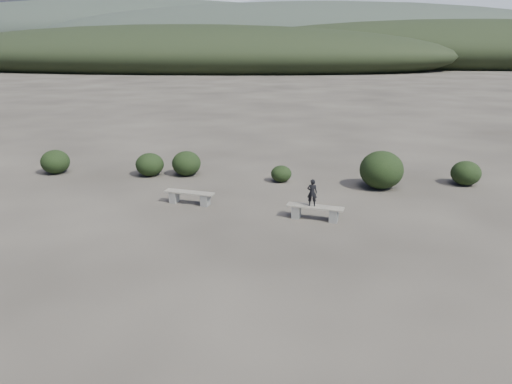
# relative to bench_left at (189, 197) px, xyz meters

# --- Properties ---
(ground) EXTENTS (1200.00, 1200.00, 0.00)m
(ground) POSITION_rel_bench_left_xyz_m (2.13, -5.26, -0.29)
(ground) COLOR #322D26
(ground) RESTS_ON ground
(bench_left) EXTENTS (1.95, 0.76, 0.48)m
(bench_left) POSITION_rel_bench_left_xyz_m (0.00, 0.00, 0.00)
(bench_left) COLOR slate
(bench_left) RESTS_ON ground
(bench_right) EXTENTS (1.99, 0.78, 0.49)m
(bench_right) POSITION_rel_bench_left_xyz_m (4.68, -1.19, 0.01)
(bench_right) COLOR slate
(bench_right) RESTS_ON ground
(seated_person) EXTENTS (0.35, 0.23, 0.94)m
(seated_person) POSITION_rel_bench_left_xyz_m (4.56, -1.17, 0.67)
(seated_person) COLOR black
(seated_person) RESTS_ON bench_right
(shrub_a) EXTENTS (1.26, 1.26, 1.03)m
(shrub_a) POSITION_rel_bench_left_xyz_m (-2.74, 3.78, 0.23)
(shrub_a) COLOR black
(shrub_a) RESTS_ON ground
(shrub_b) EXTENTS (1.30, 1.30, 1.11)m
(shrub_b) POSITION_rel_bench_left_xyz_m (-1.10, 4.00, 0.27)
(shrub_b) COLOR black
(shrub_b) RESTS_ON ground
(shrub_c) EXTENTS (0.89, 0.89, 0.71)m
(shrub_c) POSITION_rel_bench_left_xyz_m (3.23, 3.43, 0.07)
(shrub_c) COLOR black
(shrub_c) RESTS_ON ground
(shrub_d) EXTENTS (1.79, 1.79, 1.57)m
(shrub_d) POSITION_rel_bench_left_xyz_m (7.39, 2.91, 0.49)
(shrub_d) COLOR black
(shrub_d) RESTS_ON ground
(shrub_e) EXTENTS (1.24, 1.24, 1.03)m
(shrub_e) POSITION_rel_bench_left_xyz_m (11.02, 3.81, 0.23)
(shrub_e) COLOR black
(shrub_e) RESTS_ON ground
(shrub_f) EXTENTS (1.29, 1.29, 1.10)m
(shrub_f) POSITION_rel_bench_left_xyz_m (-7.18, 3.68, 0.26)
(shrub_f) COLOR black
(shrub_f) RESTS_ON ground
(mountain_ridges) EXTENTS (500.00, 400.00, 56.00)m
(mountain_ridges) POSITION_rel_bench_left_xyz_m (-5.35, 333.80, 10.55)
(mountain_ridges) COLOR black
(mountain_ridges) RESTS_ON ground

